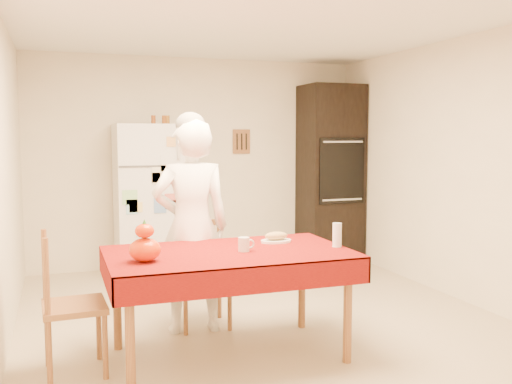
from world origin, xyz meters
name	(u,v)px	position (x,y,z in m)	size (l,w,h in m)	color
floor	(260,317)	(0.00, 0.00, 0.00)	(4.50, 4.50, 0.00)	#C0B18B
room_shell	(260,130)	(0.00, 0.00, 1.62)	(4.02, 4.52, 2.51)	#EFE3C9
refrigerator	(150,200)	(-0.65, 1.88, 0.85)	(0.75, 0.74, 1.70)	white
oven_cabinet	(330,173)	(1.63, 1.93, 1.10)	(0.70, 0.62, 2.20)	black
dining_table	(229,261)	(-0.50, -0.73, 0.69)	(1.70, 1.00, 0.76)	brown
chair_far	(201,264)	(-0.52, 0.01, 0.51)	(0.43, 0.41, 0.95)	brown
chair_left	(64,299)	(-1.61, -0.68, 0.51)	(0.42, 0.44, 0.95)	brown
seated_woman	(191,227)	(-0.63, -0.13, 0.85)	(0.62, 0.41, 1.70)	white
coffee_mug	(244,244)	(-0.40, -0.78, 0.81)	(0.08, 0.08, 0.10)	silver
pumpkin_lower	(145,250)	(-1.11, -0.88, 0.84)	(0.21, 0.21, 0.15)	#CD5704
pumpkin_upper	(145,231)	(-1.11, -0.88, 0.96)	(0.12, 0.12, 0.09)	#C64104
wine_glass	(337,235)	(0.29, -0.85, 0.85)	(0.07, 0.07, 0.18)	silver
bread_plate	(276,241)	(-0.06, -0.53, 0.77)	(0.24, 0.24, 0.02)	white
bread_loaf	(276,236)	(-0.06, -0.53, 0.81)	(0.18, 0.10, 0.06)	#A78952
spice_jar_left	(153,120)	(-0.59, 1.93, 1.75)	(0.05, 0.05, 0.10)	brown
spice_jar_mid	(164,120)	(-0.46, 1.93, 1.75)	(0.05, 0.05, 0.10)	#914B1A
spice_jar_right	(167,120)	(-0.43, 1.93, 1.75)	(0.05, 0.05, 0.10)	#8D5819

